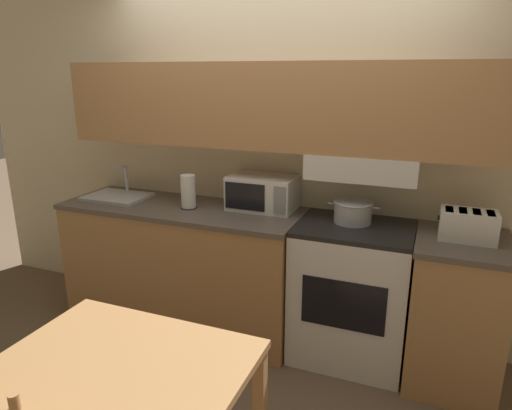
% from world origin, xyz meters
% --- Properties ---
extents(ground_plane, '(16.00, 16.00, 0.00)m').
position_xyz_m(ground_plane, '(0.00, 0.00, 0.00)').
color(ground_plane, brown).
extents(wall_back, '(5.46, 0.38, 2.55)m').
position_xyz_m(wall_back, '(0.02, -0.06, 1.44)').
color(wall_back, beige).
rests_on(wall_back, ground_plane).
extents(lower_counter_main, '(1.79, 0.64, 0.94)m').
position_xyz_m(lower_counter_main, '(-0.64, -0.31, 0.47)').
color(lower_counter_main, tan).
rests_on(lower_counter_main, ground_plane).
extents(lower_counter_right_stub, '(0.54, 0.64, 0.94)m').
position_xyz_m(lower_counter_right_stub, '(1.27, -0.31, 0.47)').
color(lower_counter_right_stub, tan).
rests_on(lower_counter_right_stub, ground_plane).
extents(stove_range, '(0.73, 0.59, 0.94)m').
position_xyz_m(stove_range, '(0.63, -0.29, 0.47)').
color(stove_range, white).
rests_on(stove_range, ground_plane).
extents(cooking_pot, '(0.33, 0.26, 0.14)m').
position_xyz_m(cooking_pot, '(0.60, -0.23, 1.01)').
color(cooking_pot, '#B7BABF').
rests_on(cooking_pot, stove_range).
extents(microwave, '(0.47, 0.30, 0.24)m').
position_xyz_m(microwave, '(-0.06, -0.16, 1.06)').
color(microwave, white).
rests_on(microwave, lower_counter_main).
extents(toaster, '(0.33, 0.20, 0.17)m').
position_xyz_m(toaster, '(1.27, -0.30, 1.03)').
color(toaster, white).
rests_on(toaster, lower_counter_right_stub).
extents(sink_basin, '(0.47, 0.35, 0.24)m').
position_xyz_m(sink_basin, '(-1.21, -0.31, 0.96)').
color(sink_basin, '#B7BABF').
rests_on(sink_basin, lower_counter_main).
extents(paper_towel_roll, '(0.12, 0.12, 0.24)m').
position_xyz_m(paper_towel_roll, '(-0.56, -0.34, 1.06)').
color(paper_towel_roll, black).
rests_on(paper_towel_roll, lower_counter_main).
extents(dining_table, '(1.04, 0.79, 0.73)m').
position_xyz_m(dining_table, '(-0.07, -1.79, 0.63)').
color(dining_table, '#B27F4C').
rests_on(dining_table, ground_plane).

